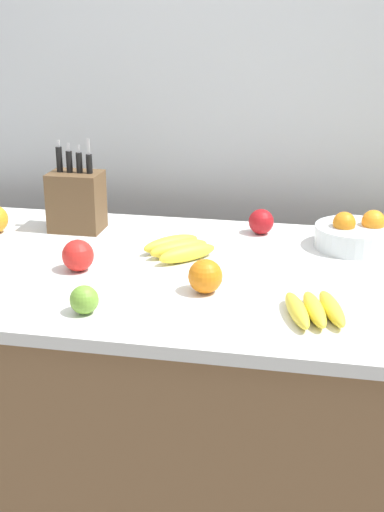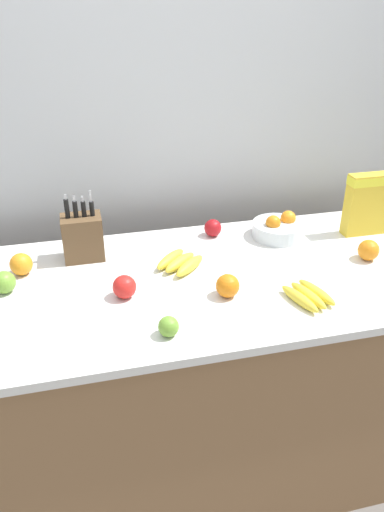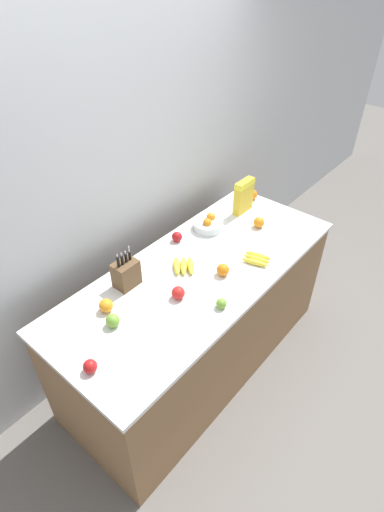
{
  "view_description": "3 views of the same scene",
  "coord_description": "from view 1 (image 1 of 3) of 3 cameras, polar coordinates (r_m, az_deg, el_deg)",
  "views": [
    {
      "loc": [
        0.33,
        -1.67,
        1.59
      ],
      "look_at": [
        0.0,
        -0.02,
        0.98
      ],
      "focal_mm": 50.0,
      "sensor_mm": 36.0,
      "label": 1
    },
    {
      "loc": [
        -0.41,
        -1.52,
        1.86
      ],
      "look_at": [
        -0.05,
        -0.06,
        1.05
      ],
      "focal_mm": 35.0,
      "sensor_mm": 36.0,
      "label": 2
    },
    {
      "loc": [
        -1.54,
        -1.24,
        2.63
      ],
      "look_at": [
        -0.04,
        0.03,
        1.06
      ],
      "focal_mm": 28.0,
      "sensor_mm": 36.0,
      "label": 3
    }
  ],
  "objects": [
    {
      "name": "wall_back",
      "position": [
        2.36,
        3.26,
        12.99
      ],
      "size": [
        9.0,
        0.06,
        2.6
      ],
      "color": "silver",
      "rests_on": "ground_plane"
    },
    {
      "name": "counter",
      "position": [
        2.04,
        0.1,
        -13.35
      ],
      "size": [
        2.13,
        0.87,
        0.93
      ],
      "color": "olive",
      "rests_on": "ground_plane"
    },
    {
      "name": "knife_block",
      "position": [
        2.13,
        -9.23,
        4.41
      ],
      "size": [
        0.15,
        0.11,
        0.27
      ],
      "color": "brown",
      "rests_on": "counter"
    },
    {
      "name": "fruit_bowl",
      "position": [
        2.02,
        12.92,
        1.68
      ],
      "size": [
        0.22,
        0.22,
        0.11
      ],
      "color": "silver",
      "rests_on": "counter"
    },
    {
      "name": "banana_bunch_left",
      "position": [
        1.91,
        -1.05,
        0.62
      ],
      "size": [
        0.21,
        0.22,
        0.04
      ],
      "rotation": [
        0.0,
        0.0,
        0.72
      ],
      "color": "yellow",
      "rests_on": "counter"
    },
    {
      "name": "banana_bunch_right",
      "position": [
        1.57,
        9.78,
        -4.22
      ],
      "size": [
        0.16,
        0.21,
        0.04
      ],
      "rotation": [
        0.0,
        0.0,
        5.02
      ],
      "color": "yellow",
      "rests_on": "counter"
    },
    {
      "name": "apple_middle",
      "position": [
        1.82,
        -9.12,
        0.04
      ],
      "size": [
        0.08,
        0.08,
        0.08
      ],
      "primitive_type": "sphere",
      "color": "red",
      "rests_on": "counter"
    },
    {
      "name": "apple_leftmost",
      "position": [
        2.1,
        5.56,
        2.76
      ],
      "size": [
        0.07,
        0.07,
        0.07
      ],
      "primitive_type": "sphere",
      "color": "#A31419",
      "rests_on": "counter"
    },
    {
      "name": "apple_rightmost",
      "position": [
        1.58,
        -8.62,
        -3.48
      ],
      "size": [
        0.06,
        0.06,
        0.06
      ],
      "primitive_type": "sphere",
      "color": "#6B9E33",
      "rests_on": "counter"
    },
    {
      "name": "orange_near_bowl",
      "position": [
        1.67,
        1.07,
        -1.63
      ],
      "size": [
        0.08,
        0.08,
        0.08
      ],
      "primitive_type": "sphere",
      "color": "orange",
      "rests_on": "counter"
    }
  ]
}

